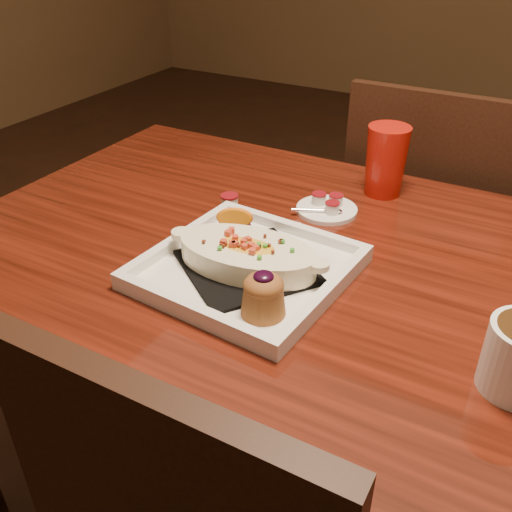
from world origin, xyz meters
The scene contains 6 objects.
table centered at (0.00, 0.00, 0.65)m, with size 1.50×0.90×0.75m.
chair_far centered at (0.00, 0.63, 0.51)m, with size 0.42×0.42×0.93m.
plate centered at (-0.14, -0.09, 0.78)m, with size 0.34×0.34×0.08m.
saucer centered at (-0.12, 0.19, 0.76)m, with size 0.12×0.12×0.08m.
creamer_loose centered at (-0.30, 0.11, 0.76)m, with size 0.04×0.04×0.03m.
red_tumbler centered at (-0.05, 0.33, 0.82)m, with size 0.09×0.09×0.15m, color red.
Camera 1 is at (0.25, -0.77, 1.28)m, focal length 40.00 mm.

